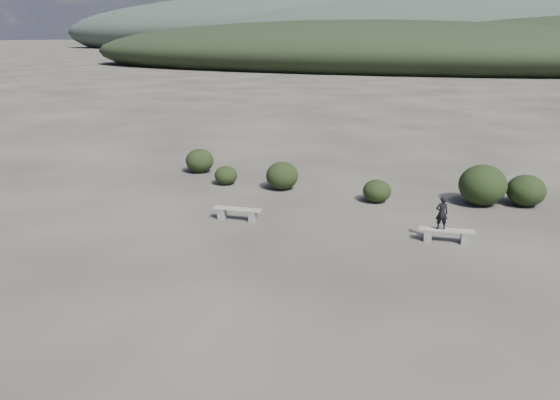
% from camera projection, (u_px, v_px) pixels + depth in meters
% --- Properties ---
extents(ground, '(1200.00, 1200.00, 0.00)m').
position_uv_depth(ground, '(240.00, 280.00, 13.82)').
color(ground, '#302B25').
rests_on(ground, ground).
extents(bench_left, '(1.67, 0.57, 0.41)m').
position_uv_depth(bench_left, '(237.00, 213.00, 18.23)').
color(bench_left, slate).
rests_on(bench_left, ground).
extents(bench_right, '(1.64, 0.63, 0.40)m').
position_uv_depth(bench_right, '(446.00, 234.00, 16.28)').
color(bench_right, slate).
rests_on(bench_right, ground).
extents(seated_person, '(0.43, 0.37, 1.01)m').
position_uv_depth(seated_person, '(442.00, 213.00, 16.13)').
color(seated_person, black).
rests_on(seated_person, bench_right).
extents(shrub_a, '(0.94, 0.94, 0.77)m').
position_uv_depth(shrub_a, '(226.00, 175.00, 22.57)').
color(shrub_a, black).
rests_on(shrub_a, ground).
extents(shrub_b, '(1.30, 1.30, 1.11)m').
position_uv_depth(shrub_b, '(282.00, 176.00, 21.83)').
color(shrub_b, black).
rests_on(shrub_b, ground).
extents(shrub_c, '(1.05, 1.05, 0.84)m').
position_uv_depth(shrub_c, '(377.00, 191.00, 20.18)').
color(shrub_c, black).
rests_on(shrub_c, ground).
extents(shrub_d, '(1.70, 1.70, 1.48)m').
position_uv_depth(shrub_d, '(483.00, 185.00, 19.76)').
color(shrub_d, black).
rests_on(shrub_d, ground).
extents(shrub_e, '(1.37, 1.37, 1.14)m').
position_uv_depth(shrub_e, '(526.00, 190.00, 19.70)').
color(shrub_e, black).
rests_on(shrub_e, ground).
extents(shrub_f, '(1.26, 1.26, 1.06)m').
position_uv_depth(shrub_f, '(200.00, 161.00, 24.55)').
color(shrub_f, black).
rests_on(shrub_f, ground).
extents(mountain_ridges, '(500.00, 400.00, 56.00)m').
position_uv_depth(mountain_ridges, '(502.00, 26.00, 311.38)').
color(mountain_ridges, black).
rests_on(mountain_ridges, ground).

